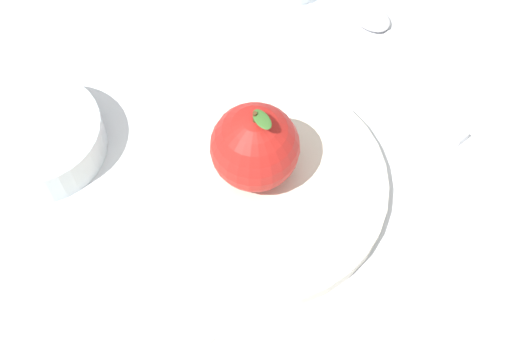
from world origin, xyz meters
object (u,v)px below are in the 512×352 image
Objects in this scene: side_bowl at (38,136)px; spoon at (381,26)px; dinner_plate at (256,183)px; apple at (252,145)px; knife at (394,82)px; linen_napkin at (127,276)px.

side_bowl is 0.37m from spoon.
dinner_plate is 0.05m from apple.
knife is 1.23× the size of linen_napkin.
spoon is (-0.01, 0.23, -0.00)m from dinner_plate.
side_bowl is 0.54× the size of knife.
dinner_plate is 1.50× the size of spoon.
spoon is (-0.05, 0.05, 0.00)m from knife.
side_bowl is 0.35m from knife.
linen_napkin is at bearing -92.95° from spoon.
apple reaches higher than side_bowl.
linen_napkin is (-0.07, -0.32, -0.00)m from knife.
side_bowl is at bearing -151.08° from apple.
apple is 0.19m from knife.
dinner_plate is 1.31× the size of linen_napkin.
apple reaches higher than spoon.
spoon is 0.37m from linen_napkin.
apple is at bearing 80.73° from linen_napkin.
linen_napkin is at bearing -99.27° from apple.
linen_napkin is at bearing -17.08° from side_bowl.
spoon reaches higher than knife.
apple reaches higher than dinner_plate.
apple is at bearing -88.90° from spoon.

